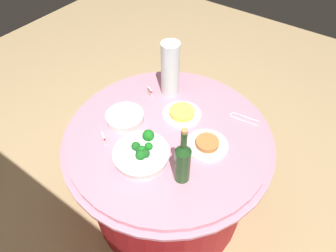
% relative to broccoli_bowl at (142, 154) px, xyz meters
% --- Properties ---
extents(ground_plane, '(6.00, 6.00, 0.00)m').
position_rel_broccoli_bowl_xyz_m(ground_plane, '(-0.00, -0.22, -0.78)').
color(ground_plane, tan).
extents(buffet_table, '(1.16, 1.16, 0.74)m').
position_rel_broccoli_bowl_xyz_m(buffet_table, '(-0.00, -0.22, -0.40)').
color(buffet_table, maroon).
rests_on(buffet_table, ground_plane).
extents(broccoli_bowl, '(0.28, 0.28, 0.11)m').
position_rel_broccoli_bowl_xyz_m(broccoli_bowl, '(0.00, 0.00, 0.00)').
color(broccoli_bowl, white).
rests_on(broccoli_bowl, buffet_table).
extents(plate_stack, '(0.21, 0.21, 0.05)m').
position_rel_broccoli_bowl_xyz_m(plate_stack, '(0.24, -0.15, -0.01)').
color(plate_stack, white).
rests_on(plate_stack, buffet_table).
extents(wine_bottle, '(0.07, 0.07, 0.34)m').
position_rel_broccoli_bowl_xyz_m(wine_bottle, '(-0.22, -0.02, 0.09)').
color(wine_bottle, '#1D461D').
rests_on(wine_bottle, buffet_table).
extents(decorative_fruit_vase, '(0.11, 0.11, 0.34)m').
position_rel_broccoli_bowl_xyz_m(decorative_fruit_vase, '(0.18, -0.50, 0.11)').
color(decorative_fruit_vase, silver).
rests_on(decorative_fruit_vase, buffet_table).
extents(serving_tongs, '(0.17, 0.06, 0.01)m').
position_rel_broccoli_bowl_xyz_m(serving_tongs, '(-0.29, -0.55, -0.03)').
color(serving_tongs, silver).
rests_on(serving_tongs, buffet_table).
extents(food_plate_peanuts, '(0.22, 0.22, 0.04)m').
position_rel_broccoli_bowl_xyz_m(food_plate_peanuts, '(-0.22, -0.26, -0.02)').
color(food_plate_peanuts, white).
rests_on(food_plate_peanuts, buffet_table).
extents(food_plate_fried_egg, '(0.22, 0.22, 0.04)m').
position_rel_broccoli_bowl_xyz_m(food_plate_fried_egg, '(0.01, -0.37, -0.02)').
color(food_plate_fried_egg, white).
rests_on(food_plate_fried_egg, buffet_table).
extents(label_placard_front, '(0.05, 0.03, 0.05)m').
position_rel_broccoli_bowl_xyz_m(label_placard_front, '(0.26, -0.40, -0.01)').
color(label_placard_front, white).
rests_on(label_placard_front, buffet_table).
extents(label_placard_mid, '(0.05, 0.03, 0.05)m').
position_rel_broccoli_bowl_xyz_m(label_placard_mid, '(0.23, 0.03, -0.01)').
color(label_placard_mid, white).
rests_on(label_placard_mid, buffet_table).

